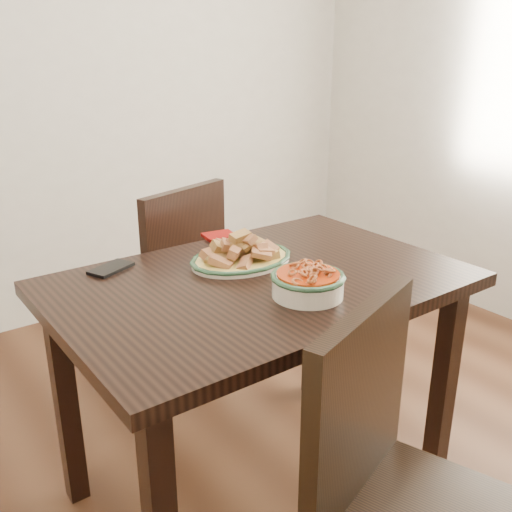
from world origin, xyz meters
TOP-DOWN VIEW (x-y plane):
  - floor at (0.00, 0.00)m, footprint 3.50×3.50m
  - wall_back at (0.00, 1.75)m, footprint 3.50×0.10m
  - dining_table at (-0.08, 0.09)m, footprint 1.17×0.78m
  - chair_far at (-0.03, 0.78)m, footprint 0.52×0.52m
  - chair_near at (-0.18, -0.54)m, footprint 0.53×0.53m
  - fish_plate at (-0.06, 0.22)m, footprint 0.33×0.26m
  - noodle_bowl at (-0.06, -0.09)m, footprint 0.20×0.20m
  - smartphone at (-0.41, 0.41)m, footprint 0.15×0.12m
  - napkin at (0.03, 0.47)m, footprint 0.12×0.10m

SIDE VIEW (x-z plane):
  - floor at x=0.00m, z-range 0.00..0.00m
  - chair_far at x=-0.03m, z-range 0.05..0.94m
  - chair_near at x=-0.18m, z-range 0.05..0.94m
  - dining_table at x=-0.08m, z-range 0.27..1.02m
  - smartphone at x=-0.41m, z-range 0.75..0.76m
  - napkin at x=0.03m, z-range 0.75..0.76m
  - noodle_bowl at x=-0.06m, z-range 0.75..0.83m
  - fish_plate at x=-0.06m, z-range 0.74..0.85m
  - wall_back at x=0.00m, z-range 0.00..2.60m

